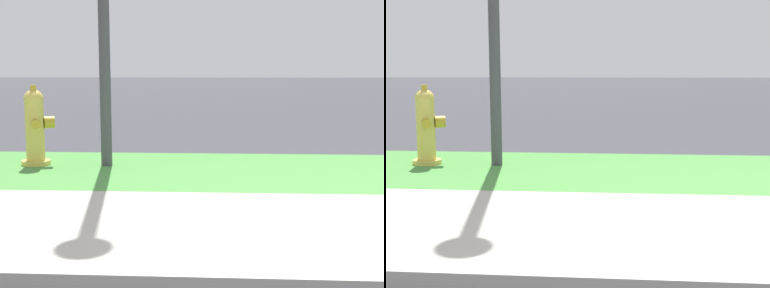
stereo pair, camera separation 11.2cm
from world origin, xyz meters
TOP-DOWN VIEW (x-y plane):
  - grass_verge at (0.00, 1.90)m, footprint 18.00×1.98m
  - fire_hydrant_by_grass_verge at (-3.19, 2.06)m, footprint 0.34×0.37m

SIDE VIEW (x-z plane):
  - grass_verge at x=0.00m, z-range 0.00..0.01m
  - fire_hydrant_by_grass_verge at x=-3.19m, z-range -0.01..0.79m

